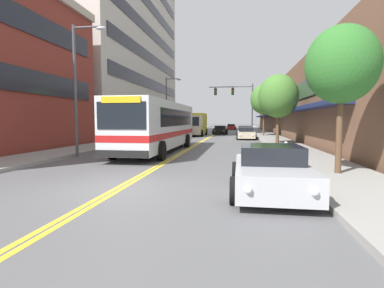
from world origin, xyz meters
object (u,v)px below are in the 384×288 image
Objects in this scene: city_bus at (159,124)px; car_black_moving_second at (220,130)px; car_white_parked_right_far at (245,130)px; street_tree_right_far at (264,100)px; box_truck at (195,124)px; car_slate_blue_parked_right_end at (245,131)px; car_red_moving_lead at (231,127)px; street_lamp_left_near at (80,79)px; car_navy_parked_left_mid at (181,131)px; car_charcoal_parked_left_near at (170,133)px; street_lamp_left_far at (169,102)px; street_tree_right_mid at (278,96)px; car_silver_parked_right_foreground at (271,171)px; traffic_signal_mast at (238,99)px; fire_hydrant at (286,149)px; street_tree_right_near at (342,65)px; car_champagne_parked_right_mid at (246,134)px.

car_black_moving_second is at bearing 84.54° from city_bus.
street_tree_right_far is (2.15, -8.64, 3.98)m from car_white_parked_right_far.
car_slate_blue_parked_right_end is at bearing 9.62° from box_truck.
street_lamp_left_near reaches higher than car_red_moving_lead.
street_tree_right_far is at bearing -12.89° from car_navy_parked_left_mid.
car_charcoal_parked_left_near is at bearing -116.46° from car_black_moving_second.
street_lamp_left_far reaches higher than box_truck.
street_lamp_left_near reaches higher than car_charcoal_parked_left_near.
street_lamp_left_near is at bearing -141.39° from street_tree_right_mid.
car_silver_parked_right_foreground is 0.80× the size of street_tree_right_mid.
car_charcoal_parked_left_near is at bearing -101.52° from car_red_moving_lead.
street_lamp_left_near reaches higher than car_white_parked_right_far.
car_navy_parked_left_mid reaches higher than car_red_moving_lead.
car_navy_parked_left_mid is 32.95m from car_silver_parked_right_foreground.
car_black_moving_second is 0.88× the size of street_tree_right_mid.
car_slate_blue_parked_right_end reaches higher than car_black_moving_second.
car_charcoal_parked_left_near is at bearing -138.66° from traffic_signal_mast.
city_bus reaches higher than car_navy_parked_left_mid.
car_navy_parked_left_mid is 2.55m from box_truck.
street_lamp_left_near is (-3.39, -3.62, 2.47)m from city_bus.
street_tree_right_near is at bearing -78.41° from fire_hydrant.
street_tree_right_near is (11.37, -29.11, 3.34)m from car_navy_parked_left_mid.
car_slate_blue_parked_right_end is at bearing 25.91° from street_lamp_left_far.
car_slate_blue_parked_right_end is at bearing -84.35° from car_red_moving_lead.
car_black_moving_second is 0.70× the size of traffic_signal_mast.
street_lamp_left_near is at bearing -133.14° from city_bus.
street_lamp_left_near is at bearing 144.51° from car_silver_parked_right_foreground.
car_slate_blue_parked_right_end is at bearing -90.70° from car_white_parked_right_far.
car_slate_blue_parked_right_end is (8.65, 0.14, 0.01)m from car_navy_parked_left_mid.
street_tree_right_mid is at bearing 86.04° from fire_hydrant.
city_bus reaches higher than car_charcoal_parked_left_near.
car_charcoal_parked_left_near is at bearing -142.32° from car_slate_blue_parked_right_end.
car_charcoal_parked_left_near is 12.30m from street_tree_right_far.
city_bus is 1.98× the size of street_tree_right_far.
street_lamp_left_far is 1.16× the size of street_tree_right_far.
box_truck is (-4.10, -25.27, 0.96)m from car_red_moving_lead.
car_white_parked_right_far is at bearing 55.44° from car_charcoal_parked_left_near.
car_white_parked_right_far is 32.77m from street_lamp_left_near.
car_white_parked_right_far is 30.27m from fire_hydrant.
car_navy_parked_left_mid is at bearing 81.58° from street_lamp_left_far.
car_white_parked_right_far is 7.38m from traffic_signal_mast.
box_truck is (-6.57, -7.11, 0.97)m from car_white_parked_right_far.
street_tree_right_mid is (8.75, -14.85, 2.36)m from box_truck.
car_white_parked_right_far is at bearing 32.50° from car_black_moving_second.
box_truck is at bearing 68.64° from car_charcoal_parked_left_near.
car_black_moving_second is at bearing 106.25° from street_tree_right_mid.
fire_hydrant is (10.33, -24.08, -0.04)m from car_navy_parked_left_mid.
car_silver_parked_right_foreground is 24.09m from car_champagne_parked_right_mid.
box_truck is (-3.01, -4.84, 0.95)m from car_black_moving_second.
street_tree_right_far reaches higher than street_tree_right_mid.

